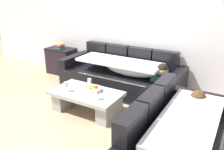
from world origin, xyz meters
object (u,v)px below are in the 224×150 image
at_px(couch_along_wall, 123,77).
at_px(book_stack_on_cabinet, 60,46).
at_px(wine_glass_far_back, 89,81).
at_px(fruit_bowl, 93,89).
at_px(couch_near_window, 178,141).
at_px(open_magazine, 101,96).
at_px(wine_glass_near_left, 66,85).
at_px(coffee_table, 87,99).
at_px(wine_glass_near_right, 97,93).
at_px(side_cabinet, 61,61).

distance_m(couch_along_wall, book_stack_on_cabinet, 1.91).
distance_m(couch_along_wall, wine_glass_far_back, 0.93).
bearing_deg(fruit_bowl, wine_glass_far_back, 144.63).
bearing_deg(couch_near_window, fruit_bowl, 70.13).
bearing_deg(book_stack_on_cabinet, open_magazine, -33.09).
height_order(couch_near_window, fruit_bowl, couch_near_window).
distance_m(fruit_bowl, wine_glass_near_left, 0.45).
xyz_separation_m(coffee_table, wine_glass_near_left, (-0.30, -0.15, 0.26)).
bearing_deg(coffee_table, wine_glass_near_left, -152.87).
bearing_deg(open_magazine, fruit_bowl, 140.60).
relative_size(wine_glass_near_right, wine_glass_far_back, 1.00).
bearing_deg(fruit_bowl, couch_along_wall, 87.14).
height_order(couch_along_wall, book_stack_on_cabinet, couch_along_wall).
relative_size(couch_along_wall, fruit_bowl, 8.91).
xyz_separation_m(couch_along_wall, fruit_bowl, (-0.05, -1.00, 0.09)).
distance_m(couch_along_wall, wine_glass_near_right, 1.24).
distance_m(wine_glass_near_left, book_stack_on_cabinet, 2.04).
xyz_separation_m(fruit_bowl, open_magazine, (0.23, -0.11, -0.04)).
bearing_deg(wine_glass_far_back, couch_near_window, -21.24).
distance_m(wine_glass_near_left, open_magazine, 0.64).
height_order(coffee_table, fruit_bowl, fruit_bowl).
height_order(couch_near_window, side_cabinet, couch_near_window).
bearing_deg(book_stack_on_cabinet, wine_glass_far_back, -33.79).
relative_size(fruit_bowl, open_magazine, 1.00).
bearing_deg(side_cabinet, open_magazine, -33.27).
bearing_deg(wine_glass_far_back, couch_along_wall, 78.27).
relative_size(wine_glass_near_left, open_magazine, 0.59).
height_order(fruit_bowl, book_stack_on_cabinet, book_stack_on_cabinet).
height_order(couch_along_wall, wine_glass_near_right, couch_along_wall).
distance_m(couch_near_window, wine_glass_near_right, 1.43).
bearing_deg(book_stack_on_cabinet, coffee_table, -36.84).
xyz_separation_m(open_magazine, book_stack_on_cabinet, (-2.04, 1.33, 0.32)).
distance_m(couch_near_window, wine_glass_near_left, 2.04).
relative_size(coffee_table, fruit_bowl, 4.29).
xyz_separation_m(couch_near_window, book_stack_on_cabinet, (-3.42, 1.80, 0.37)).
distance_m(wine_glass_near_right, open_magazine, 0.15).
height_order(wine_glass_near_left, wine_glass_near_right, same).
height_order(open_magazine, side_cabinet, side_cabinet).
xyz_separation_m(fruit_bowl, wine_glass_far_back, (-0.14, 0.10, 0.07)).
xyz_separation_m(side_cabinet, book_stack_on_cabinet, (-0.01, -0.00, 0.38)).
relative_size(couch_near_window, open_magazine, 6.99).
height_order(couch_along_wall, side_cabinet, couch_along_wall).
xyz_separation_m(fruit_bowl, wine_glass_near_left, (-0.38, -0.23, 0.07)).
xyz_separation_m(coffee_table, side_cabinet, (-1.72, 1.30, 0.08)).
distance_m(fruit_bowl, book_stack_on_cabinet, 2.20).
bearing_deg(couch_along_wall, side_cabinet, 173.09).
xyz_separation_m(coffee_table, wine_glass_near_right, (0.33, -0.14, 0.26)).
height_order(wine_glass_near_right, open_magazine, wine_glass_near_right).
relative_size(wine_glass_near_left, wine_glass_near_right, 1.00).
bearing_deg(fruit_bowl, open_magazine, -26.06).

